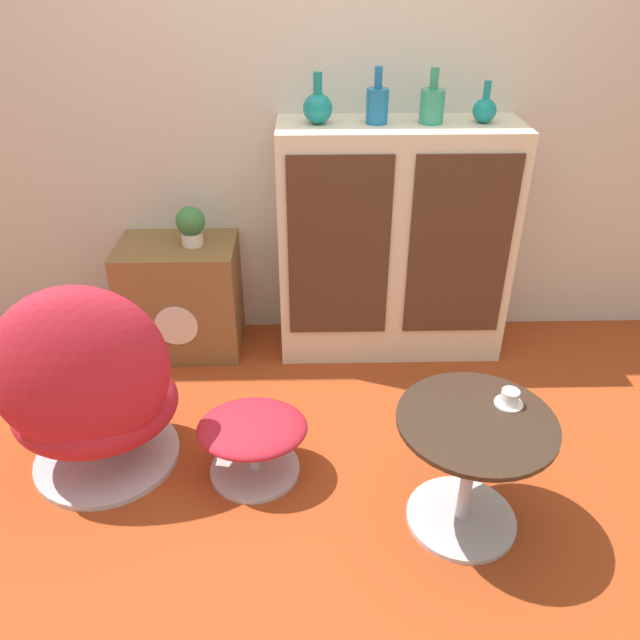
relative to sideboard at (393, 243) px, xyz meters
The scene contains 13 objects.
ground_plane 1.29m from the sideboard, 107.71° to the right, with size 12.00×12.00×0.00m, color #9E3D19.
wall_back 0.84m from the sideboard, 147.58° to the left, with size 6.40×0.06×2.60m.
sideboard is the anchor object (origin of this frame).
tv_console 1.09m from the sideboard, behind, with size 0.57×0.40×0.58m.
egg_chair 1.53m from the sideboard, 144.09° to the right, with size 0.71×0.67×0.85m.
ottoman 1.19m from the sideboard, 124.45° to the right, with size 0.43×0.36×0.27m.
coffee_table 1.23m from the sideboard, 83.64° to the right, with size 0.53×0.53×0.47m.
vase_leftmost 0.73m from the sideboard, behind, with size 0.13×0.13×0.21m.
vase_inner_left 0.66m from the sideboard, behind, with size 0.10×0.10×0.23m.
vase_inner_right 0.66m from the sideboard, ahead, with size 0.11×0.11×0.23m.
vase_rightmost 0.72m from the sideboard, ahead, with size 0.10×0.10×0.18m.
potted_plant 0.97m from the sideboard, behind, with size 0.14×0.14×0.19m.
teacup 1.15m from the sideboard, 77.02° to the right, with size 0.10×0.10×0.06m.
Camera 1 is at (-0.07, -1.65, 1.81)m, focal length 35.00 mm.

